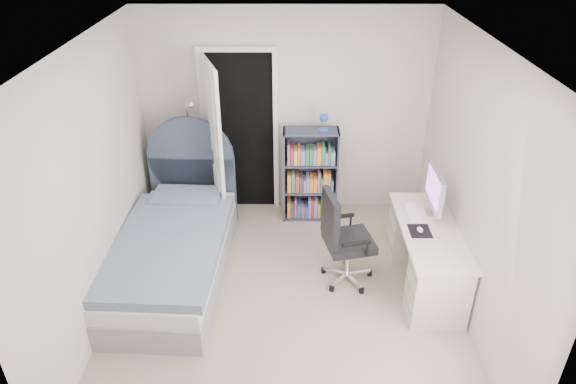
{
  "coord_description": "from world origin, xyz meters",
  "views": [
    {
      "loc": [
        0.04,
        -3.96,
        3.48
      ],
      "look_at": [
        0.03,
        0.24,
        1.07
      ],
      "focal_mm": 32.0,
      "sensor_mm": 36.0,
      "label": 1
    }
  ],
  "objects_px": {
    "floor_lamp": "(195,172)",
    "desk": "(426,253)",
    "office_chair": "(341,235)",
    "bookcase": "(310,178)",
    "nightstand": "(198,187)",
    "bed": "(175,247)"
  },
  "relations": [
    {
      "from": "floor_lamp",
      "to": "desk",
      "type": "distance_m",
      "value": 2.85
    },
    {
      "from": "desk",
      "to": "office_chair",
      "type": "distance_m",
      "value": 0.88
    },
    {
      "from": "bookcase",
      "to": "office_chair",
      "type": "bearing_deg",
      "value": -78.09
    },
    {
      "from": "floor_lamp",
      "to": "office_chair",
      "type": "xyz_separation_m",
      "value": [
        1.66,
        -1.26,
        -0.05
      ]
    },
    {
      "from": "nightstand",
      "to": "office_chair",
      "type": "xyz_separation_m",
      "value": [
        1.65,
        -1.31,
        0.18
      ]
    },
    {
      "from": "nightstand",
      "to": "bookcase",
      "type": "bearing_deg",
      "value": -2.12
    },
    {
      "from": "floor_lamp",
      "to": "desk",
      "type": "xyz_separation_m",
      "value": [
        2.52,
        -1.31,
        -0.24
      ]
    },
    {
      "from": "floor_lamp",
      "to": "desk",
      "type": "bearing_deg",
      "value": -27.46
    },
    {
      "from": "nightstand",
      "to": "bookcase",
      "type": "xyz_separation_m",
      "value": [
        1.39,
        -0.05,
        0.15
      ]
    },
    {
      "from": "floor_lamp",
      "to": "office_chair",
      "type": "height_order",
      "value": "floor_lamp"
    },
    {
      "from": "bookcase",
      "to": "office_chair",
      "type": "xyz_separation_m",
      "value": [
        0.27,
        -1.26,
        0.03
      ]
    },
    {
      "from": "bed",
      "to": "nightstand",
      "type": "xyz_separation_m",
      "value": [
        0.07,
        1.15,
        0.08
      ]
    },
    {
      "from": "desk",
      "to": "office_chair",
      "type": "height_order",
      "value": "desk"
    },
    {
      "from": "bed",
      "to": "floor_lamp",
      "type": "xyz_separation_m",
      "value": [
        0.06,
        1.1,
        0.31
      ]
    },
    {
      "from": "bed",
      "to": "office_chair",
      "type": "relative_size",
      "value": 2.18
    },
    {
      "from": "bed",
      "to": "nightstand",
      "type": "distance_m",
      "value": 1.15
    },
    {
      "from": "floor_lamp",
      "to": "bookcase",
      "type": "bearing_deg",
      "value": -0.16
    },
    {
      "from": "nightstand",
      "to": "bookcase",
      "type": "distance_m",
      "value": 1.4
    },
    {
      "from": "floor_lamp",
      "to": "office_chair",
      "type": "relative_size",
      "value": 1.47
    },
    {
      "from": "floor_lamp",
      "to": "desk",
      "type": "relative_size",
      "value": 1.08
    },
    {
      "from": "bookcase",
      "to": "office_chair",
      "type": "relative_size",
      "value": 1.33
    },
    {
      "from": "nightstand",
      "to": "bookcase",
      "type": "relative_size",
      "value": 0.43
    }
  ]
}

